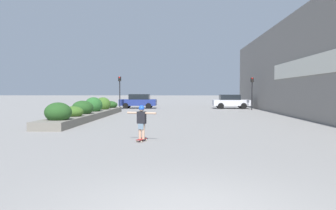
# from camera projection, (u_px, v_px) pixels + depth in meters

# --- Properties ---
(building_wall_right) EXTENTS (0.67, 46.09, 7.54)m
(building_wall_right) POSITION_uv_depth(u_px,v_px,m) (306.00, 63.00, 21.85)
(building_wall_right) COLOR gray
(building_wall_right) RESTS_ON ground_plane
(planter_box) EXTENTS (1.63, 15.14, 1.44)m
(planter_box) POSITION_uv_depth(u_px,v_px,m) (90.00, 111.00, 22.54)
(planter_box) COLOR slate
(planter_box) RESTS_ON ground_plane
(skateboard) EXTENTS (0.38, 0.63, 0.09)m
(skateboard) POSITION_uv_depth(u_px,v_px,m) (142.00, 140.00, 12.16)
(skateboard) COLOR maroon
(skateboard) RESTS_ON ground_plane
(skateboarder) EXTENTS (1.13, 0.45, 1.25)m
(skateboarder) POSITION_uv_depth(u_px,v_px,m) (142.00, 119.00, 12.13)
(skateboarder) COLOR tan
(skateboarder) RESTS_ON skateboard
(car_leftmost) EXTENTS (4.00, 1.91, 1.56)m
(car_leftmost) POSITION_uv_depth(u_px,v_px,m) (138.00, 101.00, 36.05)
(car_leftmost) COLOR navy
(car_leftmost) RESTS_ON ground_plane
(car_center_left) EXTENTS (3.90, 2.07, 1.52)m
(car_center_left) POSITION_uv_depth(u_px,v_px,m) (231.00, 101.00, 35.53)
(car_center_left) COLOR silver
(car_center_left) RESTS_ON ground_plane
(traffic_light_left) EXTENTS (0.28, 0.30, 3.36)m
(traffic_light_left) POSITION_uv_depth(u_px,v_px,m) (120.00, 87.00, 33.17)
(traffic_light_left) COLOR black
(traffic_light_left) RESTS_ON ground_plane
(traffic_light_right) EXTENTS (0.28, 0.30, 3.24)m
(traffic_light_right) POSITION_uv_depth(u_px,v_px,m) (252.00, 88.00, 32.74)
(traffic_light_right) COLOR black
(traffic_light_right) RESTS_ON ground_plane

